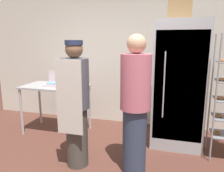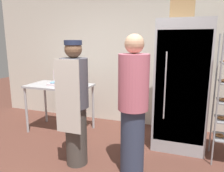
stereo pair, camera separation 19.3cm
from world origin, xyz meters
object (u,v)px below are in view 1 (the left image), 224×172
(person_customer, at_px, (135,105))
(person_baker, at_px, (76,103))
(donut_box, at_px, (53,84))
(blender_pitcher, at_px, (69,78))
(cardboard_storage_box, at_px, (179,10))
(refrigerator, at_px, (179,85))

(person_customer, bearing_deg, person_baker, -176.27)
(person_customer, bearing_deg, donut_box, 153.39)
(blender_pitcher, xyz_separation_m, cardboard_storage_box, (1.90, -0.01, 1.14))
(person_baker, xyz_separation_m, person_customer, (0.78, 0.05, 0.02))
(cardboard_storage_box, bearing_deg, refrigerator, -55.24)
(refrigerator, bearing_deg, blender_pitcher, 177.38)
(blender_pitcher, xyz_separation_m, person_customer, (1.42, -1.06, -0.11))
(person_baker, bearing_deg, blender_pitcher, 120.17)
(blender_pitcher, distance_m, person_customer, 1.78)
(refrigerator, distance_m, person_customer, 1.11)
(cardboard_storage_box, height_order, person_baker, cardboard_storage_box)
(refrigerator, relative_size, blender_pitcher, 6.99)
(person_baker, bearing_deg, cardboard_storage_box, 41.27)
(donut_box, bearing_deg, person_baker, -45.89)
(refrigerator, xyz_separation_m, blender_pitcher, (-1.96, 0.09, 0.02))
(refrigerator, relative_size, donut_box, 6.89)
(refrigerator, height_order, person_baker, refrigerator)
(blender_pitcher, distance_m, cardboard_storage_box, 2.21)
(donut_box, height_order, person_customer, person_customer)
(cardboard_storage_box, height_order, person_customer, cardboard_storage_box)
(blender_pitcher, relative_size, cardboard_storage_box, 0.81)
(person_baker, relative_size, person_customer, 0.96)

